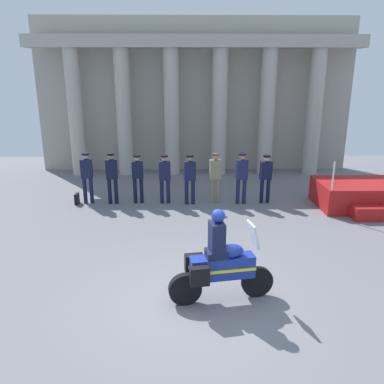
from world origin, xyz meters
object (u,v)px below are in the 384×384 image
officer_in_row_7 (266,175)px  officer_in_row_6 (242,174)px  reviewing_stand (364,195)px  officer_in_row_4 (190,176)px  officer_in_row_3 (165,175)px  officer_in_row_0 (87,174)px  briefcase_on_ground (77,199)px  officer_in_row_1 (112,174)px  officer_in_row_5 (215,174)px  motorcycle_with_rider (219,264)px  officer_in_row_2 (138,175)px

officer_in_row_7 → officer_in_row_6: bearing=-2.2°
reviewing_stand → officer_in_row_4: (-5.77, 0.43, 0.60)m
reviewing_stand → officer_in_row_3: bearing=175.2°
officer_in_row_0 → reviewing_stand: bearing=169.0°
briefcase_on_ground → officer_in_row_1: bearing=0.2°
officer_in_row_5 → officer_in_row_1: bearing=-6.4°
officer_in_row_5 → motorcycle_with_rider: bearing=78.9°
officer_in_row_2 → officer_in_row_6: 3.51m
officer_in_row_1 → officer_in_row_3: 1.78m
officer_in_row_0 → officer_in_row_7: (6.05, -0.06, -0.05)m
reviewing_stand → officer_in_row_3: reviewing_stand is taller
reviewing_stand → officer_in_row_1: bearing=176.4°
officer_in_row_1 → officer_in_row_5: bearing=173.6°
officer_in_row_5 → briefcase_on_ground: bearing=-6.6°
officer_in_row_0 → motorcycle_with_rider: 7.24m
reviewing_stand → motorcycle_with_rider: (-5.30, -5.48, 0.39)m
officer_in_row_4 → officer_in_row_7: 2.58m
officer_in_row_6 → briefcase_on_ground: bearing=-8.2°
reviewing_stand → motorcycle_with_rider: bearing=-134.0°
officer_in_row_0 → officer_in_row_3: size_ratio=1.04×
reviewing_stand → officer_in_row_2: bearing=175.6°
officer_in_row_7 → reviewing_stand: bearing=163.3°
officer_in_row_1 → briefcase_on_ground: bearing=-7.2°
officer_in_row_2 → officer_in_row_3: bearing=170.8°
officer_in_row_3 → motorcycle_with_rider: motorcycle_with_rider is taller
officer_in_row_5 → officer_in_row_4: bearing=2.6°
officer_in_row_3 → officer_in_row_6: size_ratio=0.96×
officer_in_row_3 → officer_in_row_5: 1.71m
briefcase_on_ground → officer_in_row_5: bearing=0.8°
officer_in_row_4 → officer_in_row_5: officer_in_row_5 is taller
reviewing_stand → officer_in_row_2: size_ratio=1.78×
officer_in_row_3 → officer_in_row_4: size_ratio=0.99×
officer_in_row_2 → motorcycle_with_rider: bearing=102.9°
officer_in_row_6 → motorcycle_with_rider: size_ratio=0.84×
motorcycle_with_rider → officer_in_row_3: bearing=92.6°
motorcycle_with_rider → officer_in_row_0: bearing=113.3°
officer_in_row_2 → officer_in_row_6: size_ratio=0.96×
reviewing_stand → officer_in_row_5: 4.98m
officer_in_row_3 → officer_in_row_7: officer_in_row_3 is taller
officer_in_row_2 → officer_in_row_3: (0.92, -0.03, -0.00)m
officer_in_row_0 → officer_in_row_2: 1.71m
officer_in_row_2 → officer_in_row_4: (1.76, -0.15, 0.01)m
reviewing_stand → officer_in_row_1: officer_in_row_1 is taller
reviewing_stand → officer_in_row_7: (-3.20, 0.52, 0.58)m
officer_in_row_2 → motorcycle_with_rider: (2.24, -6.06, -0.20)m
motorcycle_with_rider → officer_in_row_4: bearing=84.8°
officer_in_row_1 → briefcase_on_ground: 1.51m
officer_in_row_0 → officer_in_row_2: bearing=172.6°
officer_in_row_1 → officer_in_row_4: (2.62, -0.09, -0.03)m
officer_in_row_2 → motorcycle_with_rider: size_ratio=0.81×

